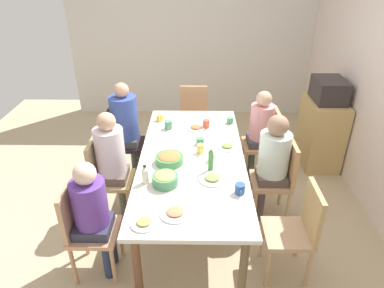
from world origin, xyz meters
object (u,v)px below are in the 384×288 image
(bowl_0, at_px, (165,179))
(dining_table, at_px, (192,162))
(cup_4, at_px, (213,157))
(bottle_0, at_px, (145,175))
(plate_4, at_px, (227,147))
(cup_6, at_px, (230,121))
(person_2, at_px, (273,158))
(cup_1, at_px, (200,141))
(plate_3, at_px, (144,223))
(chair_0, at_px, (120,139))
(bottle_1, at_px, (211,160))
(person_6, at_px, (112,157))
(chair_3, at_px, (298,227))
(person_1, at_px, (93,210))
(plate_0, at_px, (175,213))
(chair_5, at_px, (266,140))
(person_5, at_px, (260,128))
(bowl_1, at_px, (169,159))
(cup_2, at_px, (240,189))
(side_cabinet, at_px, (321,132))
(chair_6, at_px, (106,174))
(person_0, at_px, (125,122))
(chair_4, at_px, (193,114))
(cup_7, at_px, (200,149))
(plate_2, at_px, (196,128))
(cup_3, at_px, (160,118))
(chair_2, at_px, (279,176))
(microwave, at_px, (329,90))
(cup_0, at_px, (206,124))

(bowl_0, bearing_deg, dining_table, 153.93)
(cup_4, height_order, bottle_0, bottle_0)
(plate_4, bearing_deg, cup_6, 172.62)
(person_2, height_order, cup_1, person_2)
(plate_3, relative_size, cup_6, 1.83)
(chair_0, distance_m, bottle_1, 1.52)
(person_6, relative_size, cup_4, 10.22)
(chair_3, distance_m, cup_4, 1.03)
(chair_0, relative_size, person_1, 0.79)
(plate_0, distance_m, cup_4, 0.87)
(chair_5, bearing_deg, person_5, -90.00)
(person_6, distance_m, bowl_1, 0.61)
(cup_2, relative_size, side_cabinet, 0.14)
(chair_6, xyz_separation_m, bowl_0, (0.47, 0.67, 0.28))
(person_6, bearing_deg, person_0, -179.87)
(bowl_0, bearing_deg, chair_4, 173.45)
(chair_3, bearing_deg, bowl_0, -104.83)
(person_5, bearing_deg, person_2, 0.19)
(person_0, xyz_separation_m, cup_7, (0.69, 0.90, 0.03))
(person_5, height_order, plate_2, person_5)
(plate_4, distance_m, cup_3, 1.02)
(chair_4, height_order, chair_6, same)
(person_0, bearing_deg, chair_0, -90.00)
(bottle_1, bearing_deg, person_0, -135.66)
(plate_0, bearing_deg, person_0, -157.12)
(person_2, height_order, cup_4, person_2)
(plate_0, relative_size, bottle_0, 1.36)
(plate_3, bearing_deg, chair_2, 128.31)
(chair_4, distance_m, person_6, 1.75)
(plate_2, distance_m, bowl_0, 1.14)
(plate_4, height_order, microwave, microwave)
(chair_4, xyz_separation_m, cup_7, (1.46, 0.08, 0.27))
(bottle_1, xyz_separation_m, microwave, (-1.36, 1.51, 0.19))
(chair_0, height_order, chair_2, same)
(cup_6, height_order, cup_7, cup_7)
(microwave, bearing_deg, plate_2, -73.83)
(person_2, distance_m, microwave, 1.46)
(plate_2, bearing_deg, chair_2, 53.65)
(plate_4, distance_m, cup_4, 0.31)
(person_5, distance_m, person_6, 1.80)
(person_6, height_order, bottle_0, person_6)
(cup_3, bearing_deg, person_1, -13.95)
(bottle_0, bearing_deg, person_2, 110.35)
(person_1, xyz_separation_m, cup_6, (-1.57, 1.26, 0.09))
(chair_6, height_order, cup_0, chair_6)
(person_0, bearing_deg, chair_3, 48.06)
(plate_2, distance_m, plate_3, 1.68)
(cup_3, bearing_deg, chair_2, 56.79)
(bowl_0, height_order, cup_3, bowl_0)
(person_6, bearing_deg, chair_4, 152.13)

